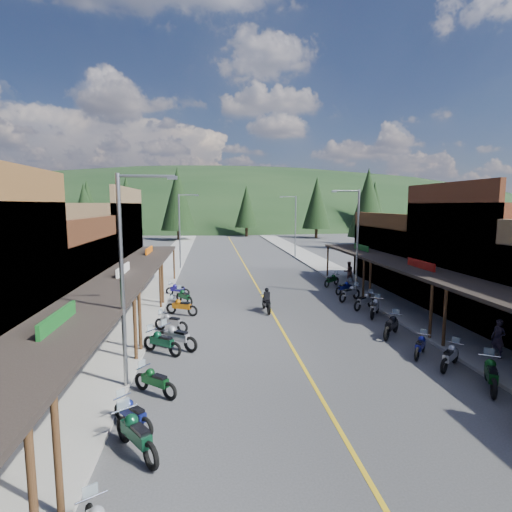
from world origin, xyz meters
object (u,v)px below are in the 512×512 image
object	(u,v)px
shop_west_3	(82,248)
bike_east_8	(375,307)
pine_1	(117,203)
bike_east_6	(420,345)
bike_west_6	(162,341)
bike_east_10	(350,292)
bike_west_8	(171,321)
bike_east_7	(391,325)
pedestrian_east_a	(498,338)
shop_west_2	(27,286)
pine_5	(369,200)
bike_west_3	(136,433)
pine_3	(246,206)
bike_east_9	(364,300)
bike_east_5	(450,355)
bike_east_4	(491,373)
bike_east_12	(332,279)
pine_7	(87,203)
streetlight_2	(356,237)
pine_10	(127,205)
pine_4	(317,203)
pine_9	(374,208)
pine_0	(23,207)
shop_east_3	(418,256)
pedestrian_east_b	(349,272)
pine_11	(368,203)
pine_8	(85,211)
shop_east_2	(499,260)
bike_east_11	(345,287)
pine_2	(178,199)
bike_west_4	(133,413)
streetlight_3	(294,224)
bike_west_9	(182,306)
streetlight_0	(126,272)
bike_west_11	(178,289)
streetlight_1	(181,228)
bike_west_5	(155,380)
rider_on_bike	(266,302)

from	to	relation	value
shop_west_3	bike_east_8	bearing A→B (deg)	-24.18
pine_1	bike_east_6	distance (m)	80.14
bike_west_6	bike_east_10	bearing A→B (deg)	-17.05
bike_west_8	bike_east_7	bearing A→B (deg)	-70.81
bike_west_6	pedestrian_east_a	xyz separation A→B (m)	(14.93, -2.48, 0.39)
shop_west_2	pine_5	xyz separation A→B (m)	(47.75, 70.30, 5.46)
bike_west_3	bike_east_7	distance (m)	14.46
shop_west_2	bike_west_3	size ratio (longest dim) A/B	4.70
pine_3	bike_east_9	world-z (taller)	pine_3
bike_east_5	bike_east_8	world-z (taller)	bike_east_8
bike_east_4	bike_east_12	xyz separation A→B (m)	(-0.18, 19.19, -0.05)
pine_3	bike_east_10	world-z (taller)	pine_3
pine_1	pine_7	bearing A→B (deg)	143.13
streetlight_2	pine_10	world-z (taller)	pine_10
pine_5	bike_east_8	xyz separation A→B (m)	(-27.80, -69.67, -7.36)
pine_4	pine_9	xyz separation A→B (m)	(6.00, -15.00, -0.86)
bike_west_6	pine_0	bearing A→B (deg)	64.39
pine_5	bike_east_4	xyz separation A→B (m)	(-27.51, -79.62, -7.33)
shop_east_3	pine_5	world-z (taller)	pine_5
pine_1	bike_west_6	bearing A→B (deg)	-76.20
pedestrian_east_b	bike_east_9	bearing A→B (deg)	72.85
pine_11	bike_east_7	bearing A→B (deg)	-110.20
pine_8	bike_west_6	xyz separation A→B (m)	(15.82, -42.56, -5.35)
pine_4	pine_8	world-z (taller)	pine_4
shop_east_2	bike_east_11	xyz separation A→B (m)	(-7.38, 6.90, -2.95)
pine_0	pine_2	size ratio (longest dim) A/B	0.79
pine_0	bike_west_4	size ratio (longest dim) A/B	5.80
streetlight_3	bike_west_9	bearing A→B (deg)	-115.96
bike_east_8	bike_east_11	bearing A→B (deg)	121.75
streetlight_0	pine_1	world-z (taller)	pine_1
pine_0	pine_9	xyz separation A→B (m)	(64.00, -17.00, -0.10)
bike_east_7	shop_west_3	bearing A→B (deg)	-172.04
bike_west_11	shop_west_2	bearing A→B (deg)	161.83
pine_3	shop_west_2	bearing A→B (deg)	-105.43
pedestrian_east_b	streetlight_1	bearing A→B (deg)	-36.50
streetlight_3	bike_east_6	size ratio (longest dim) A/B	4.25
shop_east_3	bike_west_9	distance (m)	20.90
streetlight_2	pine_1	xyz separation A→B (m)	(-30.95, 62.00, 2.78)
pine_4	bike_west_5	size ratio (longest dim) A/B	6.18
streetlight_2	pedestrian_east_b	distance (m)	5.82
pine_5	bike_west_5	bearing A→B (deg)	-116.93
pine_7	bike_west_8	size ratio (longest dim) A/B	6.11
bike_west_6	bike_west_9	size ratio (longest dim) A/B	1.03
bike_west_6	bike_east_8	xyz separation A→B (m)	(12.38, 4.89, -0.00)
bike_west_5	bike_east_12	world-z (taller)	bike_east_12
pine_10	bike_west_8	world-z (taller)	pine_10
rider_on_bike	bike_east_12	bearing A→B (deg)	43.97
shop_east_2	bike_west_6	bearing A→B (deg)	-167.94
streetlight_2	pine_7	world-z (taller)	pine_7
shop_west_2	bike_east_11	distance (m)	21.40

